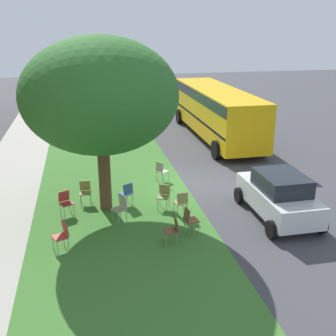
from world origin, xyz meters
TOP-DOWN VIEW (x-y plane):
  - ground at (0.00, 0.00)m, footprint 80.00×80.00m
  - grass_verge at (0.00, 3.20)m, footprint 48.00×6.00m
  - street_tree at (-1.47, 3.61)m, footprint 5.33×5.33m
  - chair_0 at (-2.58, 1.03)m, footprint 0.48×0.48m
  - chair_1 at (-1.83, 1.51)m, footprint 0.56×0.56m
  - chair_2 at (-2.56, 3.18)m, footprint 0.57×0.58m
  - chair_3 at (-0.84, 4.34)m, footprint 0.44×0.44m
  - chair_4 at (0.79, 1.09)m, footprint 0.58×0.58m
  - chair_5 at (-4.45, 1.76)m, footprint 0.42×0.42m
  - chair_6 at (-3.92, 1.08)m, footprint 0.47×0.48m
  - chair_7 at (-1.69, 5.04)m, footprint 0.56×0.55m
  - chair_8 at (-4.12, 5.08)m, footprint 0.54×0.55m
  - chair_9 at (-1.33, 2.83)m, footprint 0.56×0.56m
  - parked_car at (-3.43, -2.23)m, footprint 3.70×1.92m
  - school_bus at (7.24, -3.45)m, footprint 10.40×2.80m

SIDE VIEW (x-z plane):
  - ground at x=0.00m, z-range 0.00..0.00m
  - grass_verge at x=0.00m, z-range 0.00..0.01m
  - chair_0 at x=-2.58m, z-range 0.08..0.96m
  - chair_1 at x=-1.83m, z-range 0.08..0.96m
  - chair_2 at x=-2.56m, z-range 0.08..0.96m
  - chair_3 at x=-0.84m, z-range 0.08..0.96m
  - chair_4 at x=0.79m, z-range 0.08..0.96m
  - chair_5 at x=-4.45m, z-range 0.08..0.96m
  - chair_6 at x=-3.92m, z-range 0.08..0.96m
  - chair_7 at x=-1.69m, z-range 0.08..0.96m
  - chair_8 at x=-4.12m, z-range 0.08..0.96m
  - chair_9 at x=-1.33m, z-range 0.08..0.96m
  - parked_car at x=-3.43m, z-range 0.01..1.66m
  - school_bus at x=7.24m, z-range 0.32..3.20m
  - street_tree at x=-1.47m, z-range 1.09..7.23m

